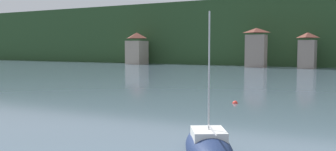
{
  "coord_description": "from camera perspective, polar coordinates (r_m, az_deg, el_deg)",
  "views": [
    {
      "loc": [
        13.9,
        16.67,
        5.09
      ],
      "look_at": [
        0.0,
        42.32,
        2.92
      ],
      "focal_mm": 40.29,
      "sensor_mm": 36.0,
      "label": 1
    }
  ],
  "objects": [
    {
      "name": "shore_building_westcentral",
      "position": [
        99.63,
        13.19,
        4.05
      ],
      "size": [
        5.2,
        3.65,
        10.09
      ],
      "color": "gray",
      "rests_on": "ground_plane"
    },
    {
      "name": "mooring_buoy_near",
      "position": [
        34.97,
        10.13,
        -4.17
      ],
      "size": [
        0.5,
        0.5,
        0.5
      ],
      "primitive_type": "sphere",
      "color": "red",
      "rests_on": "ground_plane"
    },
    {
      "name": "shore_building_west",
      "position": [
        116.0,
        -4.74,
        4.05
      ],
      "size": [
        5.32,
        5.7,
        9.64
      ],
      "color": "gray",
      "rests_on": "ground_plane"
    },
    {
      "name": "sailboat_near_6",
      "position": [
        17.99,
        6.14,
        -10.87
      ],
      "size": [
        4.98,
        6.4,
        7.18
      ],
      "rotation": [
        0.0,
        0.0,
        2.11
      ],
      "color": "navy",
      "rests_on": "ground_plane"
    },
    {
      "name": "shore_building_central",
      "position": [
        97.97,
        20.34,
        3.51
      ],
      "size": [
        3.96,
        5.5,
        8.76
      ],
      "color": "gray",
      "rests_on": "ground_plane"
    }
  ]
}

